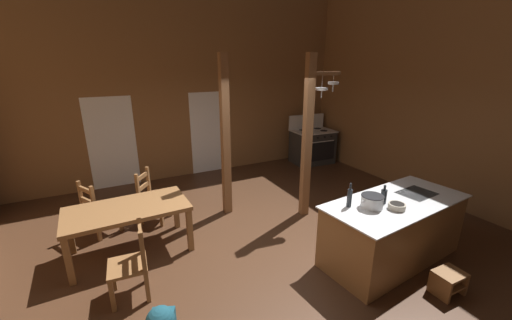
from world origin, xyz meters
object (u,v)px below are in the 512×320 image
at_px(dining_table, 128,213).
at_px(stockpot_on_counter, 372,201).
at_px(mixing_bowl_on_counter, 397,206).
at_px(bottle_tall_on_counter, 349,197).
at_px(kitchen_island, 392,230).
at_px(bottle_short_on_counter, 384,196).
at_px(ladderback_chair_near_window, 132,263).
at_px(ladderback_chair_at_table_end, 98,209).
at_px(ladderback_chair_by_post, 152,197).
at_px(stove_range, 312,146).
at_px(step_stool, 448,281).

bearing_deg(dining_table, stockpot_on_counter, -33.30).
relative_size(stockpot_on_counter, mixing_bowl_on_counter, 1.67).
bearing_deg(bottle_tall_on_counter, kitchen_island, -12.90).
bearing_deg(mixing_bowl_on_counter, bottle_short_on_counter, 94.52).
bearing_deg(ladderback_chair_near_window, ladderback_chair_at_table_end, 100.73).
bearing_deg(ladderback_chair_by_post, ladderback_chair_at_table_end, -174.56).
relative_size(kitchen_island, dining_table, 1.30).
distance_m(stove_range, bottle_short_on_counter, 4.62).
bearing_deg(bottle_tall_on_counter, step_stool, -52.80).
distance_m(step_stool, ladderback_chair_near_window, 3.88).
bearing_deg(dining_table, bottle_tall_on_counter, -33.47).
height_order(kitchen_island, mixing_bowl_on_counter, mixing_bowl_on_counter).
height_order(ladderback_chair_at_table_end, mixing_bowl_on_counter, mixing_bowl_on_counter).
distance_m(stove_range, dining_table, 5.57).
distance_m(ladderback_chair_at_table_end, mixing_bowl_on_counter, 4.56).
bearing_deg(stockpot_on_counter, mixing_bowl_on_counter, -35.89).
bearing_deg(bottle_tall_on_counter, bottle_short_on_counter, -15.07).
relative_size(ladderback_chair_by_post, ladderback_chair_at_table_end, 1.00).
distance_m(stockpot_on_counter, bottle_short_on_counter, 0.24).
xyz_separation_m(stove_range, ladderback_chair_by_post, (-4.62, -1.42, -0.03)).
xyz_separation_m(ladderback_chair_near_window, stockpot_on_counter, (2.94, -0.90, 0.55)).
relative_size(stove_range, stockpot_on_counter, 3.65).
xyz_separation_m(dining_table, ladderback_chair_near_window, (-0.07, -0.99, -0.20)).
bearing_deg(ladderback_chair_near_window, stove_range, 32.36).
xyz_separation_m(stove_range, bottle_short_on_counter, (-1.98, -4.14, 0.54)).
height_order(stockpot_on_counter, bottle_tall_on_counter, bottle_tall_on_counter).
bearing_deg(mixing_bowl_on_counter, ladderback_chair_by_post, 132.22).
distance_m(dining_table, bottle_tall_on_counter, 3.16).
bearing_deg(dining_table, mixing_bowl_on_counter, -33.52).
xyz_separation_m(step_stool, dining_table, (-3.38, 2.74, 0.47)).
bearing_deg(ladderback_chair_by_post, bottle_tall_on_counter, -50.31).
height_order(dining_table, ladderback_chair_at_table_end, ladderback_chair_at_table_end).
distance_m(ladderback_chair_near_window, ladderback_chair_by_post, 1.92).
height_order(stove_range, dining_table, stove_range).
bearing_deg(bottle_short_on_counter, bottle_tall_on_counter, 164.93).
distance_m(ladderback_chair_at_table_end, bottle_short_on_counter, 4.43).
relative_size(ladderback_chair_at_table_end, bottle_short_on_counter, 3.65).
xyz_separation_m(ladderback_chair_near_window, bottle_short_on_counter, (3.17, -0.87, 0.57)).
bearing_deg(step_stool, ladderback_chair_near_window, 153.07).
bearing_deg(stockpot_on_counter, ladderback_chair_at_table_end, 140.86).
xyz_separation_m(ladderback_chair_by_post, mixing_bowl_on_counter, (2.66, -2.93, 0.51)).
bearing_deg(ladderback_chair_at_table_end, mixing_bowl_on_counter, -38.91).
bearing_deg(kitchen_island, stockpot_on_counter, 178.44).
bearing_deg(ladderback_chair_near_window, dining_table, 85.84).
distance_m(ladderback_chair_by_post, mixing_bowl_on_counter, 3.99).
bearing_deg(ladderback_chair_at_table_end, stockpot_on_counter, -39.14).
bearing_deg(bottle_tall_on_counter, ladderback_chair_by_post, 129.69).
bearing_deg(stockpot_on_counter, ladderback_chair_near_window, 163.03).
bearing_deg(bottle_short_on_counter, kitchen_island, -8.33).
bearing_deg(ladderback_chair_at_table_end, kitchen_island, -35.50).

